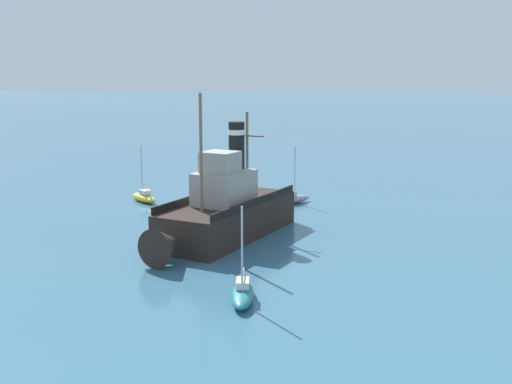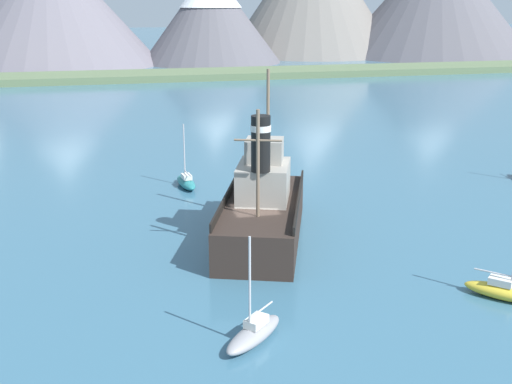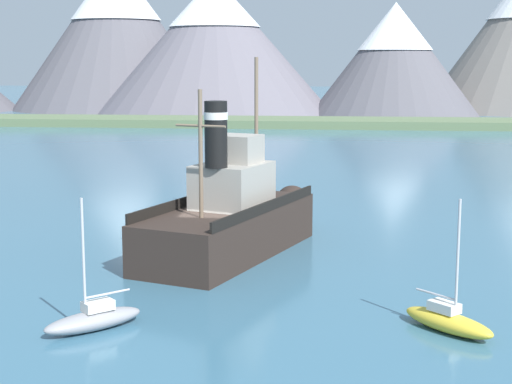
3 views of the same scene
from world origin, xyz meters
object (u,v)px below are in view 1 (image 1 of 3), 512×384
(sailboat_teal, at_px, (243,293))
(sailboat_yellow, at_px, (144,197))
(old_tugboat, at_px, (224,212))
(sailboat_grey, at_px, (292,199))

(sailboat_teal, distance_m, sailboat_yellow, 26.07)
(old_tugboat, height_order, sailboat_teal, old_tugboat)
(sailboat_grey, xyz_separation_m, sailboat_yellow, (12.75, 1.20, 0.00))
(old_tugboat, relative_size, sailboat_teal, 3.00)
(sailboat_grey, height_order, sailboat_yellow, same)
(old_tugboat, bearing_deg, sailboat_grey, -105.62)
(old_tugboat, distance_m, sailboat_teal, 12.24)
(old_tugboat, bearing_deg, sailboat_teal, 105.76)
(sailboat_teal, relative_size, sailboat_yellow, 1.00)
(sailboat_yellow, bearing_deg, sailboat_teal, 118.95)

